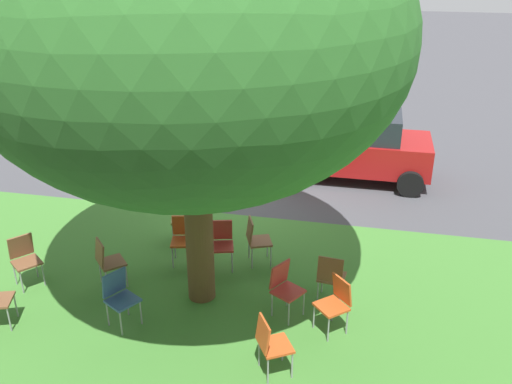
{
  "coord_description": "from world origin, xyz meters",
  "views": [
    {
      "loc": [
        -2.6,
        10.5,
        5.33
      ],
      "look_at": [
        -0.67,
        1.56,
        1.2
      ],
      "focal_mm": 39.02,
      "sensor_mm": 36.0,
      "label": 1
    }
  ],
  "objects": [
    {
      "name": "ground",
      "position": [
        0.0,
        0.0,
        0.0
      ],
      "size": [
        80.0,
        80.0,
        0.0
      ],
      "primitive_type": "plane",
      "color": "#424247"
    },
    {
      "name": "grass_verge",
      "position": [
        0.0,
        3.2,
        0.0
      ],
      "size": [
        48.0,
        6.0,
        0.01
      ],
      "primitive_type": "cube",
      "color": "#3D752D",
      "rests_on": "ground"
    },
    {
      "name": "street_tree",
      "position": [
        -0.12,
        3.21,
        4.16
      ],
      "size": [
        6.02,
        6.02,
        6.39
      ],
      "color": "brown",
      "rests_on": "ground"
    },
    {
      "name": "chair_0",
      "position": [
        0.86,
        4.15,
        0.52
      ],
      "size": [
        0.57,
        0.57,
        0.88
      ],
      "color": "#335184",
      "rests_on": "ground"
    },
    {
      "name": "chair_1",
      "position": [
        -0.2,
        2.25,
        0.52
      ],
      "size": [
        0.51,
        0.52,
        0.88
      ],
      "color": "#B7332D",
      "rests_on": "ground"
    },
    {
      "name": "chair_3",
      "position": [
        1.49,
        3.26,
        0.52
      ],
      "size": [
        0.59,
        0.59,
        0.88
      ],
      "color": "brown",
      "rests_on": "ground"
    },
    {
      "name": "chair_4",
      "position": [
        -1.56,
        4.74,
        0.52
      ],
      "size": [
        0.57,
        0.57,
        0.88
      ],
      "color": "#C64C1E",
      "rests_on": "ground"
    },
    {
      "name": "chair_5",
      "position": [
        2.88,
        3.48,
        0.52
      ],
      "size": [
        0.59,
        0.58,
        0.88
      ],
      "color": "brown",
      "rests_on": "ground"
    },
    {
      "name": "chair_6",
      "position": [
        0.75,
        1.44,
        0.52
      ],
      "size": [
        0.52,
        0.52,
        0.88
      ],
      "color": "olive",
      "rests_on": "ground"
    },
    {
      "name": "chair_7",
      "position": [
        -2.32,
        3.63,
        0.52
      ],
      "size": [
        0.59,
        0.59,
        0.88
      ],
      "color": "#C64C1E",
      "rests_on": "ground"
    },
    {
      "name": "chair_8",
      "position": [
        0.52,
        2.22,
        0.52
      ],
      "size": [
        0.5,
        0.5,
        0.88
      ],
      "color": "#C64C1E",
      "rests_on": "ground"
    },
    {
      "name": "chair_9",
      "position": [
        -0.77,
        2.01,
        0.52
      ],
      "size": [
        0.54,
        0.54,
        0.88
      ],
      "color": "brown",
      "rests_on": "ground"
    },
    {
      "name": "chair_10",
      "position": [
        -1.52,
        3.4,
        0.52
      ],
      "size": [
        0.57,
        0.57,
        0.88
      ],
      "color": "#B7332D",
      "rests_on": "ground"
    },
    {
      "name": "chair_11",
      "position": [
        -2.19,
        2.95,
        0.52
      ],
      "size": [
        0.46,
        0.47,
        0.88
      ],
      "color": "brown",
      "rests_on": "ground"
    },
    {
      "name": "parked_car",
      "position": [
        -2.23,
        -2.43,
        0.84
      ],
      "size": [
        3.7,
        1.92,
        1.65
      ],
      "color": "maroon",
      "rests_on": "ground"
    }
  ]
}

